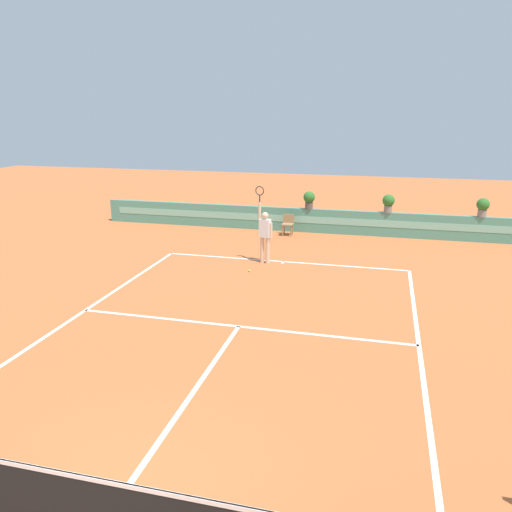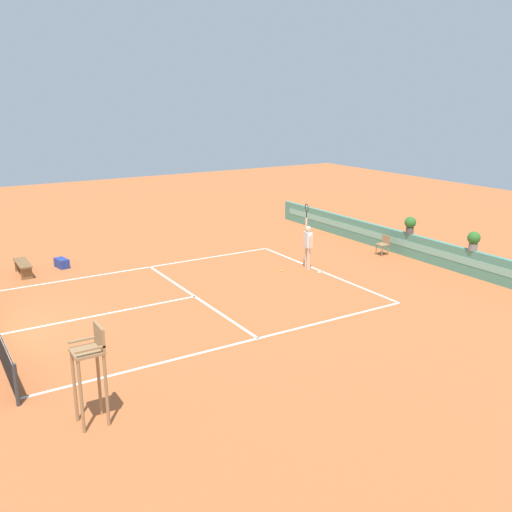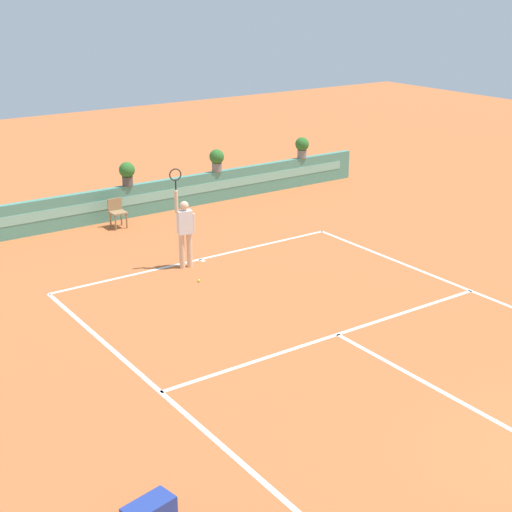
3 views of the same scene
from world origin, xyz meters
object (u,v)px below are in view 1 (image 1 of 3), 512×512
Objects in this scene: tennis_player at (265,233)px; tennis_ball_near_baseline at (249,271)px; ball_kid_chair at (288,224)px; potted_plant_centre at (309,199)px; potted_plant_far_right at (483,206)px; potted_plant_right at (388,202)px.

tennis_ball_near_baseline is (-0.25, -1.06, -1.02)m from tennis_player.
ball_kid_chair is 5.14m from tennis_ball_near_baseline.
tennis_ball_near_baseline is 6.09m from potted_plant_centre.
potted_plant_centre is (0.74, 0.73, 0.93)m from ball_kid_chair.
tennis_player is 3.57× the size of potted_plant_far_right.
tennis_ball_near_baseline is 7.33m from potted_plant_right.
tennis_player reaches higher than tennis_ball_near_baseline.
ball_kid_chair is 7.54m from potted_plant_far_right.
tennis_player is (-0.02, -4.05, 0.57)m from ball_kid_chair.
potted_plant_far_right is 1.00× the size of potted_plant_right.
potted_plant_far_right is 3.51m from potted_plant_right.
tennis_player is at bearing -129.57° from potted_plant_right.
potted_plant_far_right is (7.72, 5.85, 1.38)m from tennis_ball_near_baseline.
ball_kid_chair is 1.40m from potted_plant_centre.
tennis_player is at bearing -99.02° from potted_plant_centre.
tennis_ball_near_baseline is at bearing -93.06° from ball_kid_chair.
tennis_ball_near_baseline is (-0.27, -5.12, -0.44)m from ball_kid_chair.
tennis_player is 3.57× the size of potted_plant_centre.
tennis_player is 6.22m from potted_plant_right.
potted_plant_far_right is (7.46, 4.78, 0.36)m from tennis_player.
ball_kid_chair is 1.17× the size of potted_plant_centre.
tennis_player reaches higher than potted_plant_far_right.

